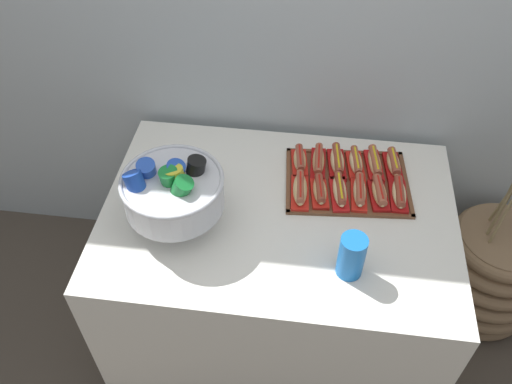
{
  "coord_description": "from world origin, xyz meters",
  "views": [
    {
      "loc": [
        0.09,
        -1.33,
        2.28
      ],
      "look_at": [
        -0.09,
        0.02,
        0.86
      ],
      "focal_mm": 37.34,
      "sensor_mm": 36.0,
      "label": 1
    }
  ],
  "objects_px": {
    "hot_dog_4": "(379,193)",
    "hot_dog_11": "(393,164)",
    "hot_dog_2": "(340,191)",
    "serving_tray": "(347,182)",
    "hot_dog_6": "(300,160)",
    "hot_dog_1": "(320,191)",
    "punch_bowl": "(173,190)",
    "hot_dog_10": "(375,163)",
    "buffet_table": "(276,269)",
    "hot_dog_8": "(337,162)",
    "hot_dog_5": "(399,194)",
    "hot_dog_3": "(359,192)",
    "cup_stack": "(351,256)",
    "hot_dog_9": "(356,163)",
    "hot_dog_7": "(318,161)",
    "floor_vase": "(487,271)",
    "hot_dog_0": "(300,190)"
  },
  "relations": [
    {
      "from": "hot_dog_7",
      "to": "floor_vase",
      "type": "bearing_deg",
      "value": -1.27
    },
    {
      "from": "hot_dog_5",
      "to": "hot_dog_8",
      "type": "xyz_separation_m",
      "value": [
        -0.24,
        0.15,
        0.0
      ]
    },
    {
      "from": "hot_dog_7",
      "to": "hot_dog_10",
      "type": "bearing_deg",
      "value": 4.61
    },
    {
      "from": "hot_dog_6",
      "to": "hot_dog_3",
      "type": "bearing_deg",
      "value": -31.64
    },
    {
      "from": "serving_tray",
      "to": "hot_dog_1",
      "type": "relative_size",
      "value": 3.1
    },
    {
      "from": "hot_dog_11",
      "to": "cup_stack",
      "type": "distance_m",
      "value": 0.55
    },
    {
      "from": "hot_dog_1",
      "to": "punch_bowl",
      "type": "xyz_separation_m",
      "value": [
        -0.51,
        -0.19,
        0.13
      ]
    },
    {
      "from": "hot_dog_0",
      "to": "cup_stack",
      "type": "height_order",
      "value": "cup_stack"
    },
    {
      "from": "serving_tray",
      "to": "hot_dog_4",
      "type": "relative_size",
      "value": 3.0
    },
    {
      "from": "hot_dog_2",
      "to": "hot_dog_10",
      "type": "distance_m",
      "value": 0.22
    },
    {
      "from": "hot_dog_4",
      "to": "hot_dog_11",
      "type": "distance_m",
      "value": 0.18
    },
    {
      "from": "serving_tray",
      "to": "hot_dog_9",
      "type": "relative_size",
      "value": 3.06
    },
    {
      "from": "hot_dog_7",
      "to": "hot_dog_8",
      "type": "xyz_separation_m",
      "value": [
        0.07,
        0.01,
        0.0
      ]
    },
    {
      "from": "hot_dog_0",
      "to": "hot_dog_6",
      "type": "height_order",
      "value": "same"
    },
    {
      "from": "buffet_table",
      "to": "punch_bowl",
      "type": "bearing_deg",
      "value": -164.99
    },
    {
      "from": "hot_dog_5",
      "to": "punch_bowl",
      "type": "relative_size",
      "value": 0.47
    },
    {
      "from": "punch_bowl",
      "to": "hot_dog_6",
      "type": "bearing_deg",
      "value": 39.34
    },
    {
      "from": "hot_dog_0",
      "to": "hot_dog_6",
      "type": "bearing_deg",
      "value": 94.61
    },
    {
      "from": "hot_dog_10",
      "to": "hot_dog_4",
      "type": "bearing_deg",
      "value": -85.39
    },
    {
      "from": "hot_dog_7",
      "to": "cup_stack",
      "type": "relative_size",
      "value": 1.09
    },
    {
      "from": "hot_dog_8",
      "to": "punch_bowl",
      "type": "height_order",
      "value": "punch_bowl"
    },
    {
      "from": "hot_dog_3",
      "to": "hot_dog_9",
      "type": "height_order",
      "value": "hot_dog_3"
    },
    {
      "from": "floor_vase",
      "to": "cup_stack",
      "type": "relative_size",
      "value": 6.48
    },
    {
      "from": "hot_dog_4",
      "to": "hot_dog_10",
      "type": "distance_m",
      "value": 0.17
    },
    {
      "from": "hot_dog_10",
      "to": "hot_dog_8",
      "type": "bearing_deg",
      "value": -175.39
    },
    {
      "from": "hot_dog_0",
      "to": "hot_dog_1",
      "type": "xyz_separation_m",
      "value": [
        0.07,
        0.01,
        -0.0
      ]
    },
    {
      "from": "hot_dog_3",
      "to": "hot_dog_2",
      "type": "bearing_deg",
      "value": -175.39
    },
    {
      "from": "hot_dog_7",
      "to": "hot_dog_11",
      "type": "distance_m",
      "value": 0.3
    },
    {
      "from": "hot_dog_4",
      "to": "hot_dog_7",
      "type": "relative_size",
      "value": 0.92
    },
    {
      "from": "hot_dog_1",
      "to": "hot_dog_4",
      "type": "xyz_separation_m",
      "value": [
        0.22,
        0.02,
        0.0
      ]
    },
    {
      "from": "hot_dog_2",
      "to": "hot_dog_11",
      "type": "height_order",
      "value": "hot_dog_2"
    },
    {
      "from": "cup_stack",
      "to": "buffet_table",
      "type": "bearing_deg",
      "value": 137.02
    },
    {
      "from": "floor_vase",
      "to": "hot_dog_6",
      "type": "height_order",
      "value": "floor_vase"
    },
    {
      "from": "hot_dog_0",
      "to": "hot_dog_2",
      "type": "bearing_deg",
      "value": 4.61
    },
    {
      "from": "hot_dog_3",
      "to": "punch_bowl",
      "type": "relative_size",
      "value": 0.49
    },
    {
      "from": "buffet_table",
      "to": "hot_dog_0",
      "type": "height_order",
      "value": "hot_dog_0"
    },
    {
      "from": "hot_dog_2",
      "to": "hot_dog_4",
      "type": "xyz_separation_m",
      "value": [
        0.15,
        0.01,
        -0.0
      ]
    },
    {
      "from": "hot_dog_3",
      "to": "punch_bowl",
      "type": "xyz_separation_m",
      "value": [
        -0.66,
        -0.2,
        0.13
      ]
    },
    {
      "from": "hot_dog_8",
      "to": "cup_stack",
      "type": "xyz_separation_m",
      "value": [
        0.05,
        -0.51,
        0.05
      ]
    },
    {
      "from": "serving_tray",
      "to": "hot_dog_6",
      "type": "relative_size",
      "value": 3.07
    },
    {
      "from": "buffet_table",
      "to": "hot_dog_4",
      "type": "distance_m",
      "value": 0.56
    },
    {
      "from": "hot_dog_8",
      "to": "cup_stack",
      "type": "bearing_deg",
      "value": -83.88
    },
    {
      "from": "floor_vase",
      "to": "cup_stack",
      "type": "bearing_deg",
      "value": -145.61
    },
    {
      "from": "buffet_table",
      "to": "cup_stack",
      "type": "bearing_deg",
      "value": -42.98
    },
    {
      "from": "cup_stack",
      "to": "hot_dog_9",
      "type": "bearing_deg",
      "value": 87.7
    },
    {
      "from": "hot_dog_1",
      "to": "hot_dog_10",
      "type": "height_order",
      "value": "hot_dog_10"
    },
    {
      "from": "hot_dog_6",
      "to": "hot_dog_11",
      "type": "xyz_separation_m",
      "value": [
        0.37,
        0.03,
        -0.0
      ]
    },
    {
      "from": "hot_dog_3",
      "to": "serving_tray",
      "type": "bearing_deg",
      "value": 119.05
    },
    {
      "from": "buffet_table",
      "to": "hot_dog_9",
      "type": "bearing_deg",
      "value": 43.5
    },
    {
      "from": "serving_tray",
      "to": "hot_dog_11",
      "type": "relative_size",
      "value": 3.02
    }
  ]
}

